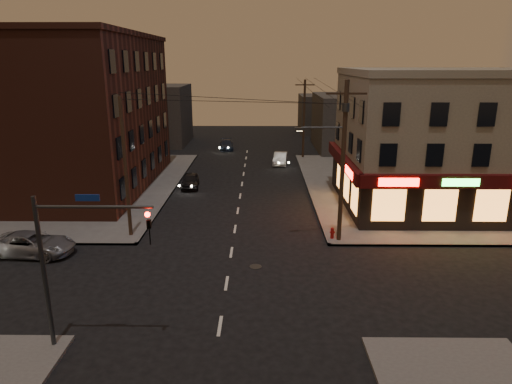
{
  "coord_description": "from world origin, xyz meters",
  "views": [
    {
      "loc": [
        1.78,
        -21.57,
        11.19
      ],
      "look_at": [
        1.47,
        6.17,
        3.2
      ],
      "focal_mm": 32.0,
      "sensor_mm": 36.0,
      "label": 1
    }
  ],
  "objects_px": {
    "fire_hydrant": "(332,232)",
    "sedan_far": "(226,145)",
    "suv_cross": "(32,244)",
    "sedan_mid": "(281,158)",
    "sedan_near": "(190,181)"
  },
  "relations": [
    {
      "from": "sedan_mid",
      "to": "sedan_far",
      "type": "relative_size",
      "value": 0.96
    },
    {
      "from": "sedan_near",
      "to": "sedan_far",
      "type": "bearing_deg",
      "value": 78.92
    },
    {
      "from": "suv_cross",
      "to": "sedan_mid",
      "type": "height_order",
      "value": "suv_cross"
    },
    {
      "from": "suv_cross",
      "to": "sedan_far",
      "type": "distance_m",
      "value": 35.06
    },
    {
      "from": "sedan_near",
      "to": "sedan_mid",
      "type": "distance_m",
      "value": 13.09
    },
    {
      "from": "fire_hydrant",
      "to": "sedan_far",
      "type": "bearing_deg",
      "value": 106.24
    },
    {
      "from": "sedan_near",
      "to": "suv_cross",
      "type": "bearing_deg",
      "value": -120.36
    },
    {
      "from": "suv_cross",
      "to": "sedan_near",
      "type": "bearing_deg",
      "value": -19.75
    },
    {
      "from": "sedan_near",
      "to": "fire_hydrant",
      "type": "distance_m",
      "value": 16.9
    },
    {
      "from": "suv_cross",
      "to": "sedan_mid",
      "type": "bearing_deg",
      "value": -26.85
    },
    {
      "from": "suv_cross",
      "to": "sedan_mid",
      "type": "xyz_separation_m",
      "value": [
        15.86,
        25.02,
        -0.01
      ]
    },
    {
      "from": "sedan_near",
      "to": "sedan_mid",
      "type": "height_order",
      "value": "sedan_mid"
    },
    {
      "from": "sedan_near",
      "to": "sedan_far",
      "type": "relative_size",
      "value": 0.89
    },
    {
      "from": "sedan_mid",
      "to": "fire_hydrant",
      "type": "bearing_deg",
      "value": -76.71
    },
    {
      "from": "sedan_near",
      "to": "fire_hydrant",
      "type": "bearing_deg",
      "value": -54.04
    }
  ]
}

